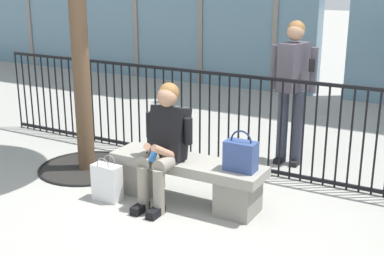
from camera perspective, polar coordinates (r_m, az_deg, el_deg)
ground_plane at (r=5.30m, az=-0.53°, el=-8.07°), size 60.00×60.00×0.00m
stone_bench at (r=5.19m, az=-0.54°, el=-5.35°), size 1.60×0.44×0.45m
seated_person_with_phone at (r=5.04m, az=-3.09°, el=-1.44°), size 0.52×0.66×1.21m
handbag_on_bench at (r=4.82m, az=5.39°, el=-3.02°), size 0.30×0.17×0.39m
shopping_bag at (r=5.33m, az=-9.36°, el=-5.89°), size 0.30×0.15×0.47m
bystander_at_railing at (r=6.19m, az=11.07°, el=5.01°), size 0.55×0.42×1.71m
plaza_railing at (r=6.01m, az=4.62°, el=0.73°), size 7.03×0.04×1.14m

